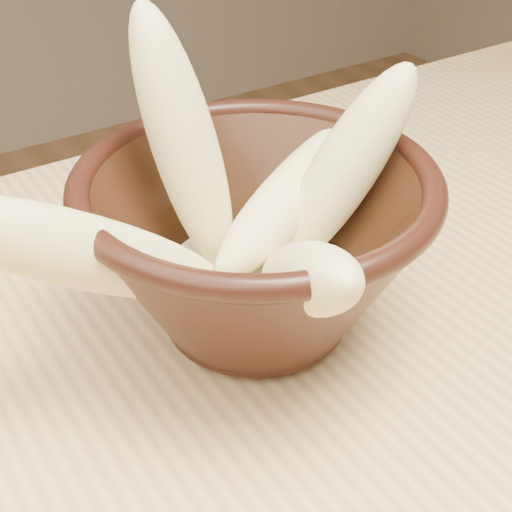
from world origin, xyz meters
The scene contains 8 objects.
table centered at (0.00, 0.00, 0.67)m, with size 1.20×0.80×0.75m.
bowl centered at (-0.01, 0.10, 0.82)m, with size 0.21×0.21×0.12m.
milk_puddle centered at (-0.01, 0.10, 0.79)m, with size 0.12×0.12×0.02m, color beige.
banana_upright centered at (-0.03, 0.15, 0.87)m, with size 0.04×0.04×0.16m, color #E5CD87.
banana_left centered at (-0.11, 0.10, 0.85)m, with size 0.04×0.04×0.19m, color #E5CD87.
banana_right centered at (0.05, 0.10, 0.85)m, with size 0.04×0.04×0.14m, color #E5CD87.
banana_across centered at (0.03, 0.12, 0.83)m, with size 0.04×0.04×0.17m, color #E5CD87.
banana_front centered at (-0.02, 0.04, 0.83)m, with size 0.04×0.04×0.14m, color #E5CD87.
Camera 1 is at (-0.21, -0.19, 1.06)m, focal length 50.00 mm.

